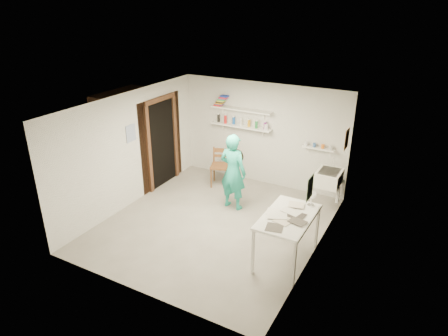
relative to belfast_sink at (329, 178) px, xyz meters
The scene contains 27 objects.
floor 2.54m from the belfast_sink, 135.83° to the right, with size 4.00×4.50×0.02m, color slate.
ceiling 2.98m from the belfast_sink, 135.83° to the right, with size 4.00×4.50×0.02m, color silver.
wall_back 1.90m from the belfast_sink, 162.26° to the left, with size 4.00×0.02×2.40m, color silver.
wall_front 4.36m from the belfast_sink, 113.84° to the right, with size 4.00×0.02×2.40m, color silver.
wall_left 4.16m from the belfast_sink, 155.67° to the right, with size 0.02×4.50×2.40m, color silver.
wall_right 1.79m from the belfast_sink, 81.30° to the right, with size 0.02×4.50×2.40m, color silver.
doorway_recess 3.81m from the belfast_sink, behind, with size 0.02×0.90×2.00m, color black.
corridor_box 4.51m from the belfast_sink, behind, with size 1.40×1.50×2.10m, color brown.
door_lintel 4.01m from the belfast_sink, behind, with size 0.06×1.05×0.10m, color brown.
door_jamb_near 3.91m from the belfast_sink, 162.82° to the right, with size 0.06×0.10×2.00m, color brown.
door_jamb_far 3.74m from the belfast_sink, behind, with size 0.06×0.10×2.00m, color brown.
shelf_lower 2.38m from the belfast_sink, 169.18° to the left, with size 1.50×0.22×0.03m, color white.
shelf_upper 2.52m from the belfast_sink, 169.18° to the left, with size 1.50×0.22×0.03m, color white.
ledge_shelf 0.75m from the belfast_sink, 130.40° to the left, with size 0.70×0.14×0.03m, color white.
poster_left 4.17m from the belfast_sink, 156.18° to the right, with size 0.01×0.28×0.36m, color #334C7F.
poster_right_a 0.89m from the belfast_sink, 22.79° to the left, with size 0.01×0.34×0.42m, color #995933.
poster_right_b 2.40m from the belfast_sink, 83.96° to the right, with size 0.01×0.30×0.38m, color #3F724C.
belfast_sink is the anchor object (origin of this frame).
man 1.98m from the belfast_sink, 152.61° to the right, with size 0.59×0.39×1.63m, color teal.
wall_clock 1.94m from the belfast_sink, 158.75° to the right, with size 0.29×0.29×0.04m, color beige.
wooden_chair 2.51m from the belfast_sink, behind, with size 0.45×0.43×0.97m, color brown.
work_table 2.14m from the belfast_sink, 92.97° to the right, with size 0.77×1.28×0.85m, color white.
desk_lamp 1.65m from the belfast_sink, 86.42° to the right, with size 0.16×0.16×0.16m, color silver.
spray_cans 2.41m from the belfast_sink, 169.18° to the left, with size 1.26×0.06×0.17m.
book_stack 3.05m from the belfast_sink, behind, with size 0.34×0.14×0.25m.
ledge_pots 0.78m from the belfast_sink, 130.40° to the left, with size 0.48×0.07×0.09m.
papers 2.13m from the belfast_sink, 92.97° to the right, with size 0.30×0.22×0.03m.
Camera 1 is at (3.42, -5.87, 4.14)m, focal length 32.00 mm.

